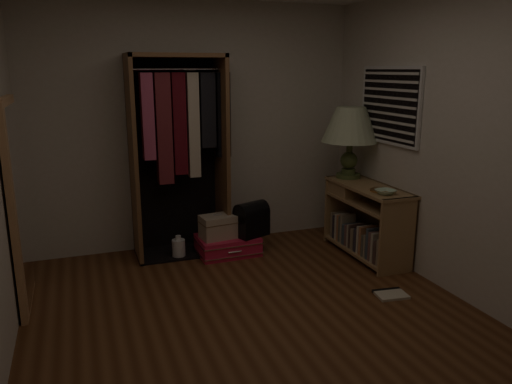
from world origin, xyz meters
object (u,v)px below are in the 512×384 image
train_case (218,227)px  black_bag (251,218)px  table_lamp (350,126)px  floor_mirror (18,205)px  white_jug (179,248)px  pink_suitcase (228,245)px  open_wardrobe (179,139)px  console_bookshelf (365,218)px

train_case → black_bag: (0.35, -0.05, 0.07)m
table_lamp → floor_mirror: bearing=-172.8°
train_case → white_jug: train_case is taller
pink_suitcase → train_case: bearing=-172.0°
open_wardrobe → pink_suitcase: (0.43, -0.23, -1.11)m
table_lamp → white_jug: 2.22m
pink_suitcase → open_wardrobe: bearing=150.0°
open_wardrobe → train_case: open_wardrobe is taller
console_bookshelf → table_lamp: bearing=89.4°
floor_mirror → white_jug: bearing=23.4°
console_bookshelf → white_jug: console_bookshelf is taller
black_bag → table_lamp: table_lamp is taller
train_case → black_bag: black_bag is taller
console_bookshelf → black_bag: 1.18m
console_bookshelf → pink_suitcase: bearing=159.6°
console_bookshelf → table_lamp: table_lamp is taller
white_jug → table_lamp: bearing=-5.8°
open_wardrobe → table_lamp: size_ratio=2.69×
console_bookshelf → floor_mirror: size_ratio=0.66×
pink_suitcase → black_bag: size_ratio=1.66×
train_case → white_jug: 0.46m
open_wardrobe → pink_suitcase: open_wardrobe is taller
pink_suitcase → white_jug: 0.51m
pink_suitcase → train_case: size_ratio=1.70×
black_bag → table_lamp: 1.44m
console_bookshelf → floor_mirror: (-3.24, -0.04, 0.46)m
floor_mirror → black_bag: size_ratio=4.34×
train_case → table_lamp: (1.45, -0.11, 0.99)m
console_bookshelf → train_case: bearing=161.7°
console_bookshelf → pink_suitcase: size_ratio=1.72×
console_bookshelf → black_bag: size_ratio=2.86×
open_wardrobe → pink_suitcase: 1.21m
floor_mirror → table_lamp: (3.24, 0.41, 0.46)m
open_wardrobe → black_bag: (0.68, -0.30, -0.82)m
floor_mirror → black_bag: (2.14, 0.47, -0.47)m
floor_mirror → pink_suitcase: floor_mirror is taller
console_bookshelf → floor_mirror: floor_mirror is taller
console_bookshelf → open_wardrobe: size_ratio=0.55×
console_bookshelf → open_wardrobe: open_wardrobe is taller
open_wardrobe → black_bag: size_ratio=5.24×
floor_mirror → pink_suitcase: size_ratio=2.61×
open_wardrobe → train_case: 0.98m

